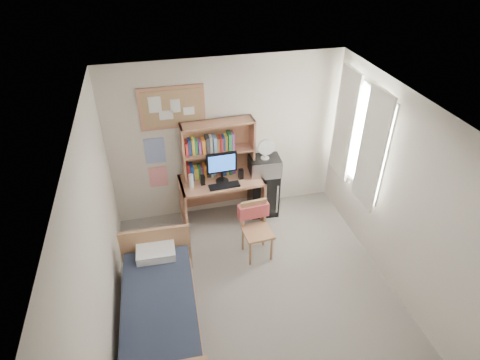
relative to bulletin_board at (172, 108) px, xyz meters
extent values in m
cube|color=gray|center=(0.78, -2.08, -1.93)|extent=(3.60, 4.20, 0.02)
cube|color=silver|center=(0.78, -2.08, 0.68)|extent=(3.60, 4.20, 0.02)
cube|color=beige|center=(0.78, 0.02, -0.62)|extent=(3.60, 0.04, 2.60)
cube|color=beige|center=(-1.02, -2.08, -0.62)|extent=(0.04, 4.20, 2.60)
cube|color=beige|center=(2.58, -2.08, -0.62)|extent=(0.04, 4.20, 2.60)
cube|color=white|center=(2.53, -0.88, -0.32)|extent=(0.10, 1.40, 1.70)
cube|color=white|center=(2.50, -1.28, -0.32)|extent=(0.04, 0.55, 1.70)
cube|color=white|center=(2.50, -0.48, -0.32)|extent=(0.04, 0.55, 1.70)
cube|color=#A27E55|center=(0.00, 0.00, 0.00)|extent=(0.94, 0.03, 0.64)
cube|color=#2849A1|center=(-0.32, 0.01, -0.67)|extent=(0.30, 0.01, 0.42)
cube|color=red|center=(-0.32, 0.01, -1.14)|extent=(0.28, 0.01, 0.36)
cube|color=#AE7454|center=(0.62, -0.32, -1.52)|extent=(1.31, 0.69, 0.80)
cube|color=tan|center=(0.96, -1.24, -1.48)|extent=(0.47, 0.47, 0.88)
cube|color=black|center=(1.34, -0.24, -1.54)|extent=(0.48, 0.48, 0.77)
cube|color=#1B2232|center=(-0.50, -2.18, -1.68)|extent=(0.95, 1.81, 0.49)
cube|color=#AE7454|center=(0.62, -0.17, -0.67)|extent=(1.11, 0.33, 0.90)
cube|color=black|center=(0.63, -0.38, -0.87)|extent=(0.47, 0.06, 0.50)
cube|color=black|center=(0.63, -0.52, -1.11)|extent=(0.48, 0.17, 0.02)
cube|color=black|center=(0.33, -0.40, -1.04)|extent=(0.07, 0.07, 0.16)
cube|color=black|center=(0.93, -0.37, -1.04)|extent=(0.07, 0.07, 0.16)
cylinder|color=white|center=(0.15, -0.44, -1.00)|extent=(0.07, 0.07, 0.23)
cube|color=#D04F50|center=(0.95, -1.04, -1.24)|extent=(0.46, 0.17, 0.21)
cube|color=#B5B5BA|center=(1.34, -0.26, -1.01)|extent=(0.50, 0.39, 0.28)
cylinder|color=white|center=(1.34, -0.26, -0.71)|extent=(0.28, 0.28, 0.33)
cube|color=white|center=(-0.47, -1.43, -1.37)|extent=(0.51, 0.36, 0.12)
camera|label=1|loc=(-0.28, -5.40, 2.34)|focal=30.00mm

